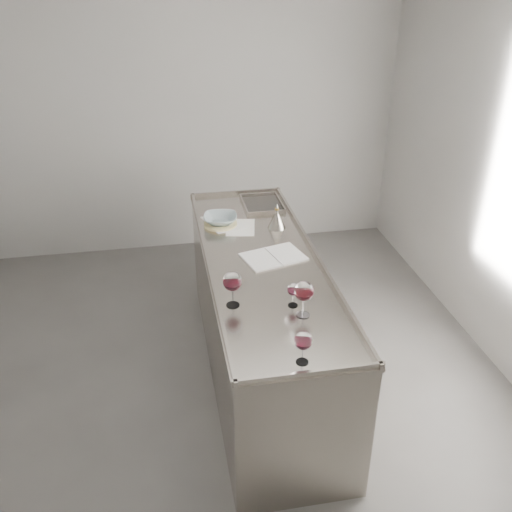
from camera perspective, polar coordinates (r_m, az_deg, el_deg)
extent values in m
cube|color=#4F4D4A|center=(4.07, -5.72, -14.93)|extent=(4.50, 5.00, 0.02)
cube|color=#9D9B98|center=(5.65, -8.90, 13.95)|extent=(4.50, 0.02, 2.80)
cube|color=gray|center=(4.06, 0.64, -6.40)|extent=(0.75, 2.40, 0.92)
cube|color=gray|center=(3.81, 0.67, -0.58)|extent=(0.77, 2.42, 0.02)
cube|color=gray|center=(2.84, 5.38, -11.62)|extent=(0.77, 0.02, 0.03)
cube|color=gray|center=(4.86, -2.03, 6.36)|extent=(0.77, 0.02, 0.03)
cube|color=gray|center=(3.75, -4.80, -0.73)|extent=(0.02, 2.42, 0.03)
cube|color=gray|center=(3.88, 5.98, 0.22)|extent=(0.02, 2.42, 0.03)
cube|color=#595654|center=(4.65, 0.61, 5.06)|extent=(0.30, 0.38, 0.01)
cylinder|color=white|center=(3.34, -2.32, -4.90)|extent=(0.08, 0.08, 0.00)
cylinder|color=white|center=(3.31, -2.34, -4.10)|extent=(0.01, 0.01, 0.11)
ellipsoid|color=white|center=(3.26, -2.37, -2.56)|extent=(0.11, 0.11, 0.12)
cylinder|color=#3C0811|center=(3.27, -2.36, -2.94)|extent=(0.08, 0.08, 0.03)
cylinder|color=white|center=(2.93, 4.64, -10.49)|extent=(0.06, 0.06, 0.00)
cylinder|color=white|center=(2.90, 4.67, -9.78)|extent=(0.01, 0.01, 0.09)
ellipsoid|color=white|center=(2.85, 4.74, -8.42)|extent=(0.09, 0.09, 0.10)
cylinder|color=#3D0813|center=(2.86, 4.72, -8.76)|extent=(0.07, 0.07, 0.02)
cylinder|color=white|center=(3.26, 4.72, -5.88)|extent=(0.08, 0.08, 0.00)
cylinder|color=white|center=(3.23, 4.76, -5.07)|extent=(0.01, 0.01, 0.11)
ellipsoid|color=white|center=(3.18, 4.83, -3.52)|extent=(0.11, 0.11, 0.12)
cylinder|color=#3C080D|center=(3.19, 4.82, -3.90)|extent=(0.08, 0.08, 0.03)
cylinder|color=white|center=(3.34, 3.71, -4.92)|extent=(0.06, 0.06, 0.00)
cylinder|color=white|center=(3.32, 3.73, -4.37)|extent=(0.01, 0.01, 0.07)
ellipsoid|color=white|center=(3.29, 3.76, -3.35)|extent=(0.07, 0.07, 0.08)
cylinder|color=#360713|center=(3.29, 3.76, -3.59)|extent=(0.05, 0.05, 0.02)
cube|color=white|center=(3.80, 0.39, -0.39)|extent=(0.26, 0.32, 0.01)
cube|color=white|center=(3.88, 3.08, 0.24)|extent=(0.26, 0.32, 0.01)
cylinder|color=white|center=(3.84, 1.75, 0.00)|extent=(0.08, 0.27, 0.01)
cube|color=white|center=(4.26, -1.56, 2.88)|extent=(0.26, 0.33, 0.00)
cube|color=white|center=(4.34, -3.29, 3.39)|extent=(0.33, 0.39, 0.00)
cylinder|color=beige|center=(4.30, -3.57, 3.21)|extent=(0.32, 0.32, 0.02)
imported|color=#8EA0A6|center=(4.28, -3.58, 3.70)|extent=(0.28, 0.28, 0.06)
cone|color=gray|center=(4.24, 2.09, 3.56)|extent=(0.14, 0.14, 0.12)
cylinder|color=gray|center=(4.21, 2.10, 4.46)|extent=(0.03, 0.03, 0.03)
cylinder|color=#A8792E|center=(4.20, 2.11, 4.73)|extent=(0.03, 0.03, 0.01)
cone|color=gray|center=(4.19, 2.12, 5.07)|extent=(0.02, 0.02, 0.04)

